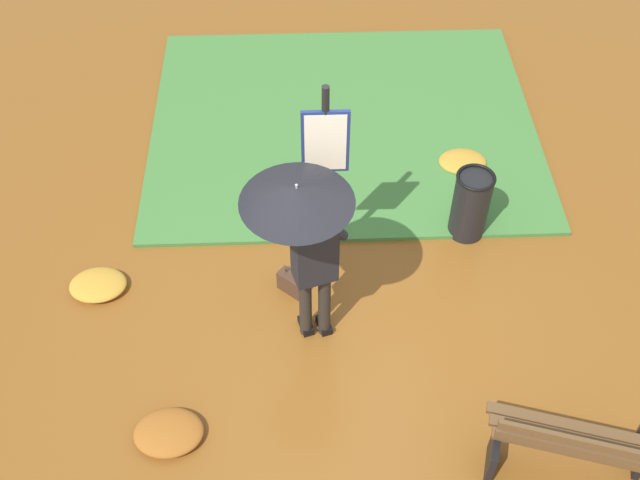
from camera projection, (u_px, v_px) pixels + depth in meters
name	position (u px, v px, depth m)	size (l,w,h in m)	color
ground_plane	(334.00, 324.00, 7.67)	(18.00, 18.00, 0.00)	brown
grass_verge	(343.00, 123.00, 9.72)	(4.80, 4.00, 0.05)	#47843D
person_with_umbrella	(305.00, 225.00, 6.45)	(0.96, 0.96, 2.04)	#2D2823
info_sign_post	(325.00, 162.00, 7.13)	(0.44, 0.07, 2.30)	black
handbag	(292.00, 283.00, 7.86)	(0.32, 0.30, 0.37)	#4C3323
park_bench	(574.00, 446.00, 6.35)	(1.44, 0.76, 0.75)	black
trash_bin	(471.00, 204.00, 8.20)	(0.42, 0.42, 0.83)	black
shrub_cluster	(302.00, 185.00, 8.68)	(0.61, 0.55, 0.50)	#285628
leaf_pile_near_person	(98.00, 285.00, 7.92)	(0.59, 0.47, 0.13)	gold
leaf_pile_by_bench	(169.00, 433.00, 6.80)	(0.62, 0.50, 0.14)	#A86023
leaf_pile_far_path	(463.00, 162.00, 9.18)	(0.57, 0.46, 0.13)	gold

